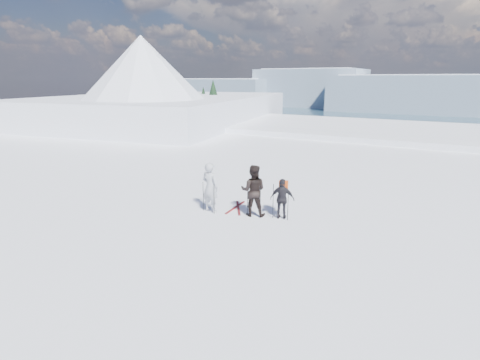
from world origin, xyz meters
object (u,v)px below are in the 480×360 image
(skier_dark, at_px, (253,191))
(skier_pack, at_px, (282,199))
(skier_grey, at_px, (210,187))
(skis_loose, at_px, (237,208))

(skier_dark, bearing_deg, skier_pack, 173.26)
(skier_grey, distance_m, skis_loose, 1.49)
(skier_dark, bearing_deg, skis_loose, -42.50)
(skis_loose, bearing_deg, skier_dark, -23.45)
(skier_grey, height_order, skis_loose, skier_grey)
(skier_grey, relative_size, skis_loose, 1.18)
(skier_dark, bearing_deg, skier_grey, -4.20)
(skier_grey, bearing_deg, skier_dark, -160.03)
(skier_grey, relative_size, skier_pack, 1.29)
(skier_dark, height_order, skier_pack, skier_dark)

